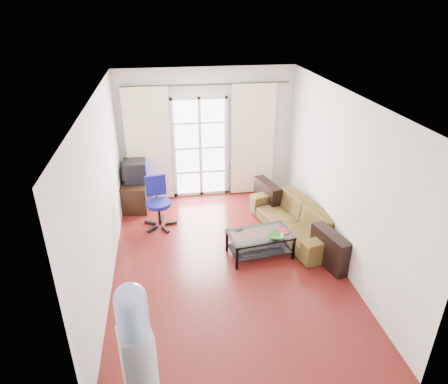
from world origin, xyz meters
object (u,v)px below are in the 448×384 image
object	(u,v)px
sofa	(295,219)
task_chair	(159,212)
coffee_table	(260,241)
tv_stand	(136,195)
crt_tv	(134,171)
water_cooler	(136,346)

from	to	relation	value
sofa	task_chair	world-z (taller)	task_chair
coffee_table	tv_stand	bearing A→B (deg)	135.74
coffee_table	task_chair	size ratio (longest dim) A/B	1.16
sofa	coffee_table	bearing A→B (deg)	-68.45
crt_tv	water_cooler	world-z (taller)	water_cooler
crt_tv	sofa	bearing A→B (deg)	-29.69
sofa	water_cooler	world-z (taller)	water_cooler
sofa	water_cooler	bearing A→B (deg)	-55.52
crt_tv	task_chair	xyz separation A→B (m)	(0.45, -0.88, -0.49)
water_cooler	coffee_table	bearing A→B (deg)	37.78
crt_tv	tv_stand	bearing A→B (deg)	-93.15
water_cooler	sofa	bearing A→B (deg)	33.75
coffee_table	crt_tv	bearing A→B (deg)	134.65
tv_stand	crt_tv	size ratio (longest dim) A/B	1.56
tv_stand	task_chair	xyz separation A→B (m)	(0.45, -0.81, 0.00)
task_chair	water_cooler	world-z (taller)	water_cooler
coffee_table	task_chair	world-z (taller)	task_chair
sofa	water_cooler	size ratio (longest dim) A/B	1.39
sofa	tv_stand	distance (m)	3.23
coffee_table	water_cooler	bearing A→B (deg)	-126.96
crt_tv	task_chair	world-z (taller)	crt_tv
coffee_table	water_cooler	size ratio (longest dim) A/B	0.71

